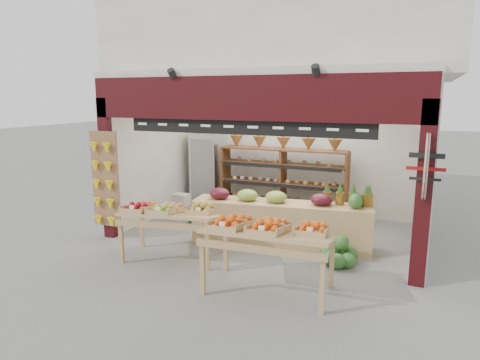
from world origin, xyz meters
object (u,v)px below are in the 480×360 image
(mid_counter, at_px, (281,222))
(watermelon_pile, at_px, (338,255))
(display_table_left, at_px, (166,212))
(back_shelving, at_px, (283,167))
(refrigerator, at_px, (209,170))
(cardboard_stack, at_px, (190,211))
(display_table_right, at_px, (265,231))

(mid_counter, height_order, watermelon_pile, mid_counter)
(display_table_left, bearing_deg, watermelon_pile, 16.51)
(back_shelving, distance_m, refrigerator, 1.97)
(mid_counter, bearing_deg, back_shelving, 106.77)
(display_table_left, bearing_deg, back_shelving, 72.79)
(cardboard_stack, bearing_deg, back_shelving, 35.09)
(back_shelving, relative_size, display_table_left, 1.69)
(mid_counter, bearing_deg, display_table_left, -140.38)
(display_table_left, relative_size, watermelon_pile, 2.77)
(watermelon_pile, bearing_deg, mid_counter, 156.34)
(back_shelving, xyz_separation_m, refrigerator, (-1.95, 0.14, -0.22))
(back_shelving, height_order, refrigerator, back_shelving)
(display_table_left, bearing_deg, display_table_right, -14.60)
(display_table_right, bearing_deg, cardboard_stack, 136.37)
(cardboard_stack, height_order, display_table_right, display_table_right)
(mid_counter, height_order, display_table_right, display_table_right)
(mid_counter, bearing_deg, refrigerator, 140.75)
(refrigerator, relative_size, watermelon_pile, 2.91)
(refrigerator, bearing_deg, cardboard_stack, -78.60)
(refrigerator, distance_m, watermelon_pile, 4.55)
(back_shelving, height_order, watermelon_pile, back_shelving)
(back_shelving, bearing_deg, display_table_left, -107.21)
(back_shelving, distance_m, display_table_left, 3.41)
(back_shelving, bearing_deg, cardboard_stack, -144.91)
(back_shelving, height_order, mid_counter, back_shelving)
(display_table_left, relative_size, display_table_right, 0.95)
(mid_counter, distance_m, display_table_left, 2.08)
(back_shelving, xyz_separation_m, watermelon_pile, (1.73, -2.43, -0.96))
(cardboard_stack, bearing_deg, display_table_left, -70.45)
(display_table_right, bearing_deg, watermelon_pile, 58.85)
(mid_counter, relative_size, watermelon_pile, 5.28)
(display_table_right, bearing_deg, back_shelving, 104.00)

